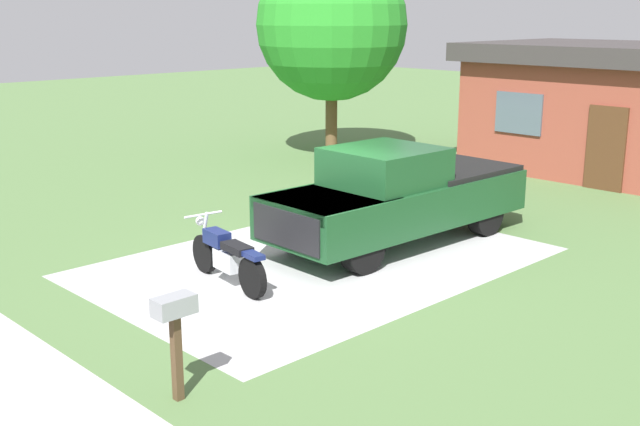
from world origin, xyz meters
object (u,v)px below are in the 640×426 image
Objects in this scene: motorcycle at (227,256)px; shade_tree at (332,25)px; mailbox at (175,320)px; pickup_truck at (400,194)px.

motorcycle is 12.36m from shade_tree.
mailbox is at bearing -51.42° from shade_tree.
motorcycle is at bearing -95.88° from pickup_truck.
mailbox is at bearing -45.81° from motorcycle.
shade_tree is at bearing 126.73° from motorcycle.
pickup_truck is at bearing 84.12° from motorcycle.
pickup_truck is (0.40, 3.87, 0.48)m from motorcycle.
motorcycle is at bearing -53.27° from shade_tree.
pickup_truck reaches higher than motorcycle.
shade_tree reaches higher than pickup_truck.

